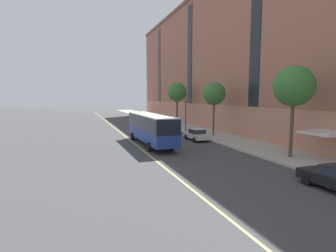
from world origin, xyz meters
name	(u,v)px	position (x,y,z in m)	size (l,w,h in m)	color
ground_plane	(160,146)	(0.00, 0.00, 0.00)	(260.00, 260.00, 0.00)	#424244
sidewalk	(221,137)	(9.95, 3.00, 0.07)	(5.96, 160.00, 0.15)	#ADA89E
apartment_facade	(292,44)	(18.91, 0.00, 12.84)	(15.20, 110.00, 25.70)	#A36651
city_bus	(151,127)	(-0.90, 0.91, 2.12)	(3.06, 12.31, 3.66)	navy
parked_car_white_0	(196,134)	(5.66, 2.00, 0.78)	(2.03, 4.40, 1.56)	silver
parked_car_champagne_1	(153,121)	(5.69, 22.96, 0.78)	(1.90, 4.40, 1.56)	#BCAD89
street_tree_near_corner	(294,87)	(9.46, -10.20, 6.65)	(3.67, 3.67, 8.38)	brown
street_tree_mid_block	(214,94)	(9.46, 4.31, 6.14)	(3.28, 3.28, 7.66)	brown
street_tree_far_uptown	(177,92)	(9.46, 18.81, 6.60)	(3.70, 3.70, 8.34)	brown
street_lamp	(186,108)	(7.57, 9.86, 3.98)	(0.36, 1.48, 6.16)	#2D2D30
fire_hydrant	(177,127)	(7.47, 13.59, 0.49)	(0.42, 0.24, 0.72)	red
lane_centerline	(133,143)	(-2.60, 3.00, 0.00)	(0.16, 140.00, 0.01)	#E0D66B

